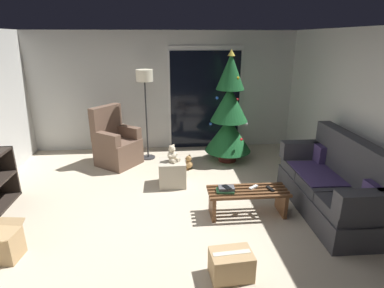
# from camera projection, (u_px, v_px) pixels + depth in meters

# --- Properties ---
(ground_plane) EXTENTS (7.00, 7.00, 0.00)m
(ground_plane) POSITION_uv_depth(u_px,v_px,m) (167.00, 221.00, 4.20)
(ground_plane) COLOR beige
(wall_back) EXTENTS (5.72, 0.12, 2.50)m
(wall_back) POSITION_uv_depth(u_px,v_px,m) (164.00, 92.00, 6.67)
(wall_back) COLOR beige
(wall_back) RESTS_ON ground
(patio_door_frame) EXTENTS (1.60, 0.02, 2.20)m
(patio_door_frame) POSITION_uv_depth(u_px,v_px,m) (205.00, 98.00, 6.73)
(patio_door_frame) COLOR silver
(patio_door_frame) RESTS_ON ground
(patio_door_glass) EXTENTS (1.50, 0.02, 2.10)m
(patio_door_glass) POSITION_uv_depth(u_px,v_px,m) (205.00, 101.00, 6.73)
(patio_door_glass) COLOR black
(patio_door_glass) RESTS_ON ground
(couch) EXTENTS (0.82, 1.95, 1.08)m
(couch) POSITION_uv_depth(u_px,v_px,m) (333.00, 186.00, 4.31)
(couch) COLOR #3D3D42
(couch) RESTS_ON ground
(coffee_table) EXTENTS (1.10, 0.40, 0.38)m
(coffee_table) POSITION_uv_depth(u_px,v_px,m) (248.00, 198.00, 4.27)
(coffee_table) COLOR brown
(coffee_table) RESTS_ON ground
(remote_black) EXTENTS (0.08, 0.16, 0.02)m
(remote_black) POSITION_uv_depth(u_px,v_px,m) (270.00, 189.00, 4.24)
(remote_black) COLOR black
(remote_black) RESTS_ON coffee_table
(remote_white) EXTENTS (0.15, 0.13, 0.02)m
(remote_white) POSITION_uv_depth(u_px,v_px,m) (253.00, 187.00, 4.29)
(remote_white) COLOR silver
(remote_white) RESTS_ON coffee_table
(book_stack) EXTENTS (0.25, 0.17, 0.07)m
(book_stack) POSITION_uv_depth(u_px,v_px,m) (226.00, 189.00, 4.17)
(book_stack) COLOR #337042
(book_stack) RESTS_ON coffee_table
(cell_phone) EXTENTS (0.12, 0.16, 0.01)m
(cell_phone) POSITION_uv_depth(u_px,v_px,m) (227.00, 187.00, 4.14)
(cell_phone) COLOR black
(cell_phone) RESTS_ON book_stack
(christmas_tree) EXTENTS (0.91, 0.91, 2.16)m
(christmas_tree) POSITION_uv_depth(u_px,v_px,m) (229.00, 115.00, 5.96)
(christmas_tree) COLOR #4C1E19
(christmas_tree) RESTS_ON ground
(armchair) EXTENTS (0.96, 0.96, 1.13)m
(armchair) POSITION_uv_depth(u_px,v_px,m) (116.00, 144.00, 5.98)
(armchair) COLOR brown
(armchair) RESTS_ON ground
(floor_lamp) EXTENTS (0.32, 0.32, 1.78)m
(floor_lamp) POSITION_uv_depth(u_px,v_px,m) (145.00, 84.00, 5.91)
(floor_lamp) COLOR #2D2D30
(floor_lamp) RESTS_ON ground
(ottoman) EXTENTS (0.44, 0.44, 0.43)m
(ottoman) POSITION_uv_depth(u_px,v_px,m) (172.00, 173.00, 5.17)
(ottoman) COLOR #B2A893
(ottoman) RESTS_ON ground
(teddy_bear_cream) EXTENTS (0.21, 0.21, 0.29)m
(teddy_bear_cream) POSITION_uv_depth(u_px,v_px,m) (172.00, 154.00, 5.06)
(teddy_bear_cream) COLOR beige
(teddy_bear_cream) RESTS_ON ottoman
(teddy_bear_honey_by_tree) EXTENTS (0.22, 0.21, 0.29)m
(teddy_bear_honey_by_tree) POSITION_uv_depth(u_px,v_px,m) (188.00, 163.00, 5.80)
(teddy_bear_honey_by_tree) COLOR tan
(teddy_bear_honey_by_tree) RESTS_ON ground
(cardboard_box_taped_mid_floor) EXTENTS (0.45, 0.33, 0.29)m
(cardboard_box_taped_mid_floor) POSITION_uv_depth(u_px,v_px,m) (231.00, 265.00, 3.18)
(cardboard_box_taped_mid_floor) COLOR tan
(cardboard_box_taped_mid_floor) RESTS_ON ground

